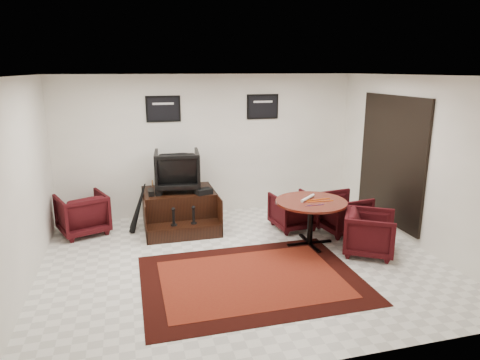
# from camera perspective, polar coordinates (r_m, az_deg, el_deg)

# --- Properties ---
(ground) EXTENTS (6.00, 6.00, 0.00)m
(ground) POSITION_cam_1_polar(r_m,az_deg,el_deg) (6.75, 0.31, -10.77)
(ground) COLOR white
(ground) RESTS_ON ground
(room_shell) EXTENTS (6.02, 5.02, 2.81)m
(room_shell) POSITION_cam_1_polar(r_m,az_deg,el_deg) (6.43, 3.56, 4.66)
(room_shell) COLOR white
(room_shell) RESTS_ON ground
(area_rug) EXTENTS (3.06, 2.29, 0.01)m
(area_rug) POSITION_cam_1_polar(r_m,az_deg,el_deg) (6.22, 1.53, -13.05)
(area_rug) COLOR black
(area_rug) RESTS_ON ground
(shine_podium) EXTENTS (1.32, 1.36, 0.68)m
(shine_podium) POSITION_cam_1_polar(r_m,az_deg,el_deg) (8.14, -8.06, -4.01)
(shine_podium) COLOR black
(shine_podium) RESTS_ON ground
(shine_chair) EXTENTS (0.89, 0.84, 0.83)m
(shine_chair) POSITION_cam_1_polar(r_m,az_deg,el_deg) (8.06, -8.38, 1.59)
(shine_chair) COLOR black
(shine_chair) RESTS_ON shine_podium
(shoes_pair) EXTENTS (0.22, 0.26, 0.10)m
(shoes_pair) POSITION_cam_1_polar(r_m,az_deg,el_deg) (7.89, -11.35, -1.60)
(shoes_pair) COLOR black
(shoes_pair) RESTS_ON shine_podium
(polish_kit) EXTENTS (0.33, 0.27, 0.10)m
(polish_kit) POSITION_cam_1_polar(r_m,az_deg,el_deg) (7.81, -4.85, -1.52)
(polish_kit) COLOR black
(polish_kit) RESTS_ON shine_podium
(umbrella_black) EXTENTS (0.31, 0.12, 0.84)m
(umbrella_black) POSITION_cam_1_polar(r_m,az_deg,el_deg) (7.93, -13.47, -3.97)
(umbrella_black) COLOR black
(umbrella_black) RESTS_ON ground
(umbrella_hooked) EXTENTS (0.33, 0.12, 0.89)m
(umbrella_hooked) POSITION_cam_1_polar(r_m,az_deg,el_deg) (8.12, -13.35, -3.36)
(umbrella_hooked) COLOR black
(umbrella_hooked) RESTS_ON ground
(armchair_side) EXTENTS (1.00, 0.97, 0.81)m
(armchair_side) POSITION_cam_1_polar(r_m,az_deg,el_deg) (8.19, -20.29, -4.00)
(armchair_side) COLOR black
(armchair_side) RESTS_ON ground
(meeting_table) EXTENTS (1.18, 1.18, 0.77)m
(meeting_table) POSITION_cam_1_polar(r_m,az_deg,el_deg) (7.22, 9.45, -3.45)
(meeting_table) COLOR #401109
(meeting_table) RESTS_ON ground
(table_chair_back) EXTENTS (0.79, 0.75, 0.73)m
(table_chair_back) POSITION_cam_1_polar(r_m,az_deg,el_deg) (8.02, 7.04, -3.88)
(table_chair_back) COLOR black
(table_chair_back) RESTS_ON ground
(table_chair_window) EXTENTS (0.81, 0.86, 0.79)m
(table_chair_window) POSITION_cam_1_polar(r_m,az_deg,el_deg) (7.98, 13.64, -4.06)
(table_chair_window) COLOR black
(table_chair_window) RESTS_ON ground
(table_chair_corner) EXTENTS (0.99, 1.01, 0.77)m
(table_chair_corner) POSITION_cam_1_polar(r_m,az_deg,el_deg) (7.16, 16.92, -6.53)
(table_chair_corner) COLOR black
(table_chair_corner) RESTS_ON ground
(paper_roll) EXTENTS (0.35, 0.31, 0.05)m
(paper_roll) POSITION_cam_1_polar(r_m,az_deg,el_deg) (7.25, 9.03, -2.39)
(paper_roll) COLOR silver
(paper_roll) RESTS_ON meeting_table
(table_clutter) EXTENTS (0.57, 0.31, 0.01)m
(table_clutter) POSITION_cam_1_polar(r_m,az_deg,el_deg) (7.17, 10.39, -2.80)
(table_clutter) COLOR #DA590C
(table_clutter) RESTS_ON meeting_table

